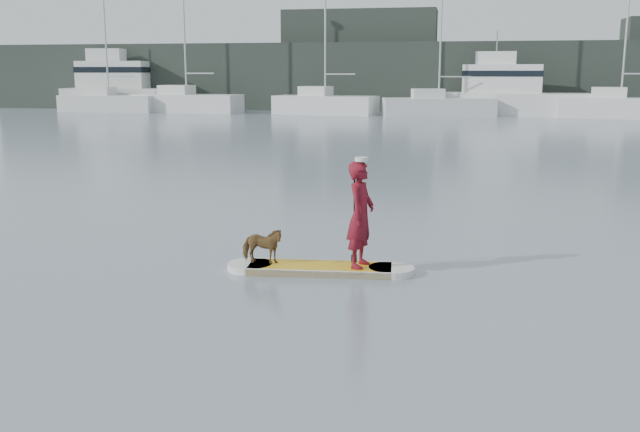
% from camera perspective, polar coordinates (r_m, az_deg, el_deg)
% --- Properties ---
extents(ground, '(140.00, 140.00, 0.00)m').
position_cam_1_polar(ground, '(13.48, 13.37, -3.68)').
color(ground, slate).
rests_on(ground, ground).
extents(paddleboard, '(3.29, 1.02, 0.12)m').
position_cam_1_polar(paddleboard, '(12.54, -0.00, -4.21)').
color(paddleboard, gold).
rests_on(paddleboard, ground).
extents(paddler, '(0.56, 0.74, 1.84)m').
position_cam_1_polar(paddler, '(12.25, 3.27, 0.12)').
color(paddler, maroon).
rests_on(paddler, paddleboard).
extents(white_cap, '(0.22, 0.22, 0.07)m').
position_cam_1_polar(white_cap, '(12.10, 3.32, 4.56)').
color(white_cap, silver).
rests_on(white_cap, paddler).
extents(dog, '(0.78, 0.37, 0.65)m').
position_cam_1_polar(dog, '(12.59, -4.66, -2.38)').
color(dog, '#56351D').
rests_on(dog, paddleboard).
extents(paddle, '(0.10, 0.30, 2.00)m').
position_cam_1_polar(paddle, '(12.56, 2.77, -0.73)').
color(paddle, black).
rests_on(paddle, ground).
extents(sailboat_a, '(8.51, 2.75, 12.32)m').
position_cam_1_polar(sailboat_a, '(65.58, -16.57, 8.73)').
color(sailboat_a, silver).
rests_on(sailboat_a, ground).
extents(sailboat_b, '(9.81, 4.05, 14.16)m').
position_cam_1_polar(sailboat_b, '(63.24, -10.67, 9.03)').
color(sailboat_b, silver).
rests_on(sailboat_b, ground).
extents(sailboat_c, '(8.89, 4.49, 12.19)m').
position_cam_1_polar(sailboat_c, '(59.26, 0.35, 9.00)').
color(sailboat_c, silver).
rests_on(sailboat_c, ground).
extents(sailboat_d, '(8.98, 4.34, 12.70)m').
position_cam_1_polar(sailboat_d, '(57.22, 9.39, 8.76)').
color(sailboat_d, silver).
rests_on(sailboat_d, ground).
extents(sailboat_e, '(9.18, 4.25, 12.80)m').
position_cam_1_polar(sailboat_e, '(58.80, 22.81, 8.11)').
color(sailboat_e, silver).
rests_on(sailboat_e, ground).
extents(motor_yacht_a, '(11.31, 4.36, 6.64)m').
position_cam_1_polar(motor_yacht_a, '(59.45, 14.93, 9.55)').
color(motor_yacht_a, silver).
rests_on(motor_yacht_a, ground).
extents(motor_yacht_b, '(11.43, 5.24, 7.27)m').
position_cam_1_polar(motor_yacht_b, '(68.60, -15.67, 9.87)').
color(motor_yacht_b, silver).
rests_on(motor_yacht_b, ground).
extents(shore_mass, '(90.00, 6.00, 6.00)m').
position_cam_1_polar(shore_mass, '(66.02, 11.82, 10.83)').
color(shore_mass, '#202924').
rests_on(shore_mass, ground).
extents(shore_building_west, '(14.00, 4.00, 9.00)m').
position_cam_1_polar(shore_building_west, '(67.67, 3.17, 12.33)').
color(shore_building_west, '#202924').
rests_on(shore_building_west, ground).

